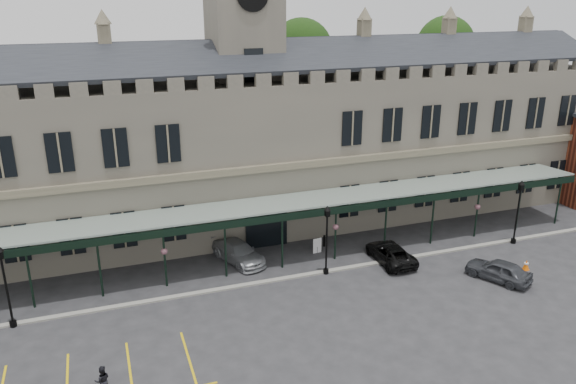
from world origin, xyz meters
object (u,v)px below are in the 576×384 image
object	(u,v)px
car_van	(390,253)
traffic_cone	(526,265)
sign_board	(317,246)
lamp_post_right	(518,206)
car_right_a	(498,270)
lamp_post_mid	(327,234)
station_building	(247,147)
lamp_post_left	(5,280)
car_taxi	(238,252)
clock_tower	(245,63)
person_b	(103,380)

from	to	relation	value
car_van	traffic_cone	bearing A→B (deg)	153.59
traffic_cone	sign_board	bearing A→B (deg)	150.11
lamp_post_right	car_right_a	distance (m)	7.10
lamp_post_mid	car_van	size ratio (longest dim) A/B	1.05
station_building	car_right_a	xyz separation A→B (m)	(13.00, -15.19, -5.74)
lamp_post_left	car_taxi	world-z (taller)	lamp_post_left
clock_tower	sign_board	bearing A→B (deg)	-66.90
station_building	car_taxi	world-z (taller)	station_building
lamp_post_left	lamp_post_right	size ratio (longest dim) A/B	1.01
clock_tower	car_taxi	world-z (taller)	clock_tower
clock_tower	lamp_post_mid	bearing A→B (deg)	-76.71
lamp_post_left	person_b	bearing A→B (deg)	-58.78
car_van	car_right_a	world-z (taller)	car_right_a
station_building	lamp_post_left	xyz separation A→B (m)	(-17.00, -10.57, -3.44)
car_van	car_taxi	bearing A→B (deg)	-18.94
car_van	station_building	bearing A→B (deg)	-53.30
lamp_post_right	traffic_cone	xyz separation A→B (m)	(-2.21, -3.88, -2.65)
sign_board	car_right_a	size ratio (longest dim) A/B	0.27
sign_board	car_van	bearing A→B (deg)	-41.17
lamp_post_mid	car_van	bearing A→B (deg)	1.86
station_building	lamp_post_mid	bearing A→B (deg)	-76.61
lamp_post_left	lamp_post_mid	world-z (taller)	lamp_post_left
station_building	clock_tower	world-z (taller)	clock_tower
traffic_cone	car_van	bearing A→B (deg)	152.90
sign_board	lamp_post_right	bearing A→B (deg)	-19.29
car_right_a	car_taxi	bearing A→B (deg)	-56.49
clock_tower	car_van	world-z (taller)	clock_tower
station_building	car_van	size ratio (longest dim) A/B	12.66
lamp_post_left	traffic_cone	bearing A→B (deg)	-7.06
lamp_post_left	car_right_a	distance (m)	30.45
lamp_post_right	traffic_cone	distance (m)	5.19
traffic_cone	sign_board	xyz separation A→B (m)	(-12.66, 7.28, 0.20)
car_taxi	clock_tower	bearing A→B (deg)	49.11
sign_board	car_taxi	size ratio (longest dim) A/B	0.23
clock_tower	lamp_post_right	size ratio (longest dim) A/B	4.88
lamp_post_left	clock_tower	bearing A→B (deg)	32.08
lamp_post_left	lamp_post_mid	distance (m)	19.52
lamp_post_mid	lamp_post_right	size ratio (longest dim) A/B	0.98
sign_board	person_b	world-z (taller)	person_b
car_right_a	lamp_post_left	bearing A→B (deg)	-36.92
station_building	car_right_a	size ratio (longest dim) A/B	14.09
clock_tower	station_building	bearing A→B (deg)	-90.00
clock_tower	person_b	bearing A→B (deg)	-123.73
car_van	sign_board	bearing A→B (deg)	-34.06
station_building	car_taxi	distance (m)	9.26
station_building	clock_tower	size ratio (longest dim) A/B	2.42
station_building	car_taxi	xyz separation A→B (m)	(-2.65, -6.76, -5.75)
lamp_post_mid	lamp_post_right	xyz separation A→B (m)	(15.53, -0.19, 0.06)
car_van	car_right_a	distance (m)	7.25
car_taxi	person_b	bearing A→B (deg)	-149.57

